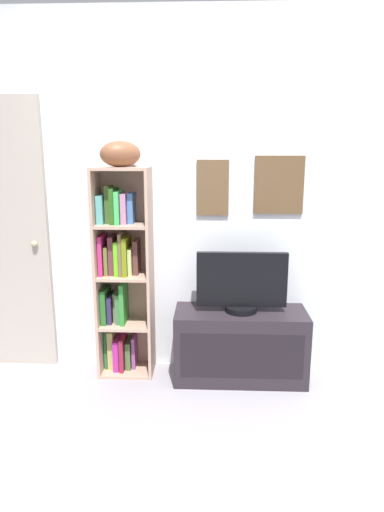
{
  "coord_description": "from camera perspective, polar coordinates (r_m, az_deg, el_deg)",
  "views": [
    {
      "loc": [
        -0.03,
        -2.05,
        1.58
      ],
      "look_at": [
        -0.16,
        0.85,
        0.9
      ],
      "focal_mm": 31.64,
      "sensor_mm": 36.0,
      "label": 1
    }
  ],
  "objects": [
    {
      "name": "bookshelf",
      "position": [
        3.23,
        -8.91,
        -2.49
      ],
      "size": [
        0.38,
        0.27,
        1.48
      ],
      "color": "tan",
      "rests_on": "ground"
    },
    {
      "name": "tv_stand",
      "position": [
        3.25,
        6.09,
        -11.11
      ],
      "size": [
        0.91,
        0.38,
        0.5
      ],
      "color": "#261F26",
      "rests_on": "ground"
    },
    {
      "name": "football",
      "position": [
        3.08,
        -9.05,
        12.61
      ],
      "size": [
        0.32,
        0.27,
        0.17
      ],
      "primitive_type": "ellipsoid",
      "rotation": [
        0.0,
        0.0,
        0.44
      ],
      "color": "brown",
      "rests_on": "bookshelf"
    },
    {
      "name": "back_wall",
      "position": [
        3.2,
        3.09,
        7.28
      ],
      "size": [
        4.8,
        0.08,
        2.51
      ],
      "color": "silver",
      "rests_on": "ground"
    },
    {
      "name": "ground",
      "position": [
        2.6,
        2.94,
        -24.82
      ],
      "size": [
        5.2,
        5.2,
        0.04
      ],
      "primitive_type": "cube",
      "color": "gray"
    },
    {
      "name": "television",
      "position": [
        3.09,
        6.29,
        -3.46
      ],
      "size": [
        0.62,
        0.22,
        0.42
      ],
      "color": "black",
      "rests_on": "tv_stand"
    }
  ]
}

